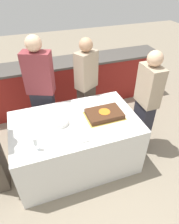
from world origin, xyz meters
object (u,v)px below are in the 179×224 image
at_px(wine_glass, 35,142).
at_px(person_seated_right, 146,104).
at_px(person_standing_back, 41,91).
at_px(cake, 104,114).
at_px(person_cutting_cake, 86,86).
at_px(plate_stack, 60,122).

xyz_separation_m(wine_glass, person_seated_right, (1.54, 0.32, -0.07)).
relative_size(person_seated_right, person_standing_back, 0.93).
bearing_deg(cake, person_cutting_cake, 90.00).
bearing_deg(person_seated_right, person_cutting_cake, -138.35).
bearing_deg(person_seated_right, cake, -88.26).
height_order(wine_glass, person_cutting_cake, person_cutting_cake).
bearing_deg(plate_stack, wine_glass, -134.77).
height_order(person_cutting_cake, person_standing_back, person_standing_back).
bearing_deg(person_standing_back, person_cutting_cake, -157.12).
distance_m(person_seated_right, person_standing_back, 1.51).
distance_m(person_cutting_cake, person_standing_back, 0.70).
height_order(plate_stack, person_cutting_cake, person_cutting_cake).
relative_size(wine_glass, person_cutting_cake, 0.11).
bearing_deg(person_standing_back, person_seated_right, 174.69).
bearing_deg(person_cutting_cake, plate_stack, 21.27).
relative_size(cake, person_standing_back, 0.29).
relative_size(cake, wine_glass, 2.91).
height_order(cake, person_standing_back, person_standing_back).
bearing_deg(person_standing_back, plate_stack, 122.14).
bearing_deg(person_seated_right, person_standing_back, -118.19).
height_order(wine_glass, person_standing_back, person_standing_back).
relative_size(person_cutting_cake, person_standing_back, 0.94).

